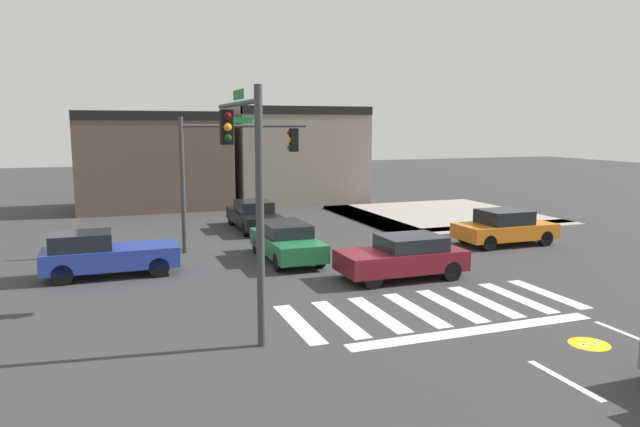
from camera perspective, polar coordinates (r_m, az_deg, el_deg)
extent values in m
plane|color=#353538|center=(20.61, 4.43, -5.50)|extent=(120.00, 120.00, 0.00)
cube|color=silver|center=(15.22, -2.10, -10.58)|extent=(0.47, 3.17, 0.01)
cube|color=silver|center=(15.58, 1.87, -10.13)|extent=(0.47, 3.17, 0.01)
cube|color=silver|center=(16.01, 5.64, -9.65)|extent=(0.47, 3.17, 0.01)
cube|color=silver|center=(16.50, 9.19, -9.15)|extent=(0.47, 3.17, 0.01)
cube|color=silver|center=(17.06, 12.51, -8.66)|extent=(0.47, 3.17, 0.01)
cube|color=silver|center=(17.66, 15.60, -8.18)|extent=(0.47, 3.17, 0.01)
cube|color=silver|center=(18.32, 18.47, -7.70)|extent=(0.47, 3.17, 0.01)
cube|color=silver|center=(19.02, 21.13, -7.25)|extent=(0.47, 3.17, 0.01)
cube|color=white|center=(15.18, 14.81, -10.91)|extent=(6.80, 0.50, 0.01)
cube|color=white|center=(13.02, 22.59, -14.65)|extent=(0.16, 2.00, 0.01)
cylinder|color=yellow|center=(15.19, 24.63, -11.42)|extent=(0.93, 0.93, 0.01)
cylinder|color=white|center=(15.04, 24.05, -11.56)|extent=(0.15, 0.15, 0.00)
cylinder|color=white|center=(15.33, 25.20, -11.26)|extent=(0.15, 0.15, 0.00)
cube|color=white|center=(15.18, 24.63, -11.41)|extent=(0.42, 0.04, 0.00)
cube|color=#9E998E|center=(29.51, 16.26, -1.41)|extent=(10.00, 1.60, 0.15)
cube|color=#9E998E|center=(31.48, 4.87, -0.49)|extent=(1.60, 10.00, 0.15)
cube|color=#9E998E|center=(33.44, 11.41, -0.10)|extent=(10.00, 10.00, 0.15)
cube|color=brown|center=(37.15, -15.84, 4.97)|extent=(8.82, 5.60, 5.80)
cube|color=black|center=(34.50, -15.69, 9.14)|extent=(8.82, 0.50, 0.50)
cube|color=gray|center=(39.42, -2.59, 5.74)|extent=(8.33, 6.76, 6.16)
cube|color=black|center=(36.37, -1.10, 9.98)|extent=(8.33, 0.50, 0.50)
cylinder|color=#383A3D|center=(23.53, -13.16, 2.63)|extent=(0.18, 0.18, 5.33)
cylinder|color=#383A3D|center=(23.85, -7.25, 8.42)|extent=(5.06, 0.12, 0.12)
cube|color=black|center=(24.38, -2.56, 7.13)|extent=(0.32, 0.32, 0.95)
sphere|color=#470A0A|center=(24.33, -2.95, 7.82)|extent=(0.22, 0.22, 0.22)
sphere|color=orange|center=(24.33, -2.95, 7.12)|extent=(0.22, 0.22, 0.22)
sphere|color=#0C3814|center=(24.34, -2.94, 6.43)|extent=(0.22, 0.22, 0.22)
cube|color=#197233|center=(23.79, -7.86, 8.94)|extent=(1.10, 0.03, 0.24)
cylinder|color=#383A3D|center=(13.09, -5.83, -0.54)|extent=(0.18, 0.18, 5.86)
cylinder|color=#383A3D|center=(15.08, -8.07, 10.46)|extent=(0.12, 4.39, 0.12)
cube|color=black|center=(16.43, -9.05, 8.26)|extent=(0.32, 0.32, 0.95)
sphere|color=#470A0A|center=(16.26, -8.96, 9.30)|extent=(0.22, 0.22, 0.22)
sphere|color=orange|center=(16.26, -8.93, 8.26)|extent=(0.22, 0.22, 0.22)
sphere|color=#0C3814|center=(16.26, -8.91, 7.22)|extent=(0.22, 0.22, 0.22)
cube|color=#197233|center=(14.87, -7.91, 11.34)|extent=(0.03, 1.10, 0.24)
cube|color=#23389E|center=(20.89, -19.58, -3.99)|extent=(4.33, 1.72, 0.67)
cube|color=black|center=(20.79, -22.16, -2.48)|extent=(1.91, 1.51, 0.55)
cylinder|color=black|center=(21.74, -15.68, -4.15)|extent=(0.67, 0.22, 0.67)
cylinder|color=black|center=(20.28, -15.34, -5.04)|extent=(0.67, 0.22, 0.67)
cylinder|color=black|center=(21.74, -23.45, -4.54)|extent=(0.67, 0.22, 0.67)
cylinder|color=black|center=(20.28, -23.69, -5.46)|extent=(0.67, 0.22, 0.67)
cube|color=maroon|center=(19.53, 7.84, -4.48)|extent=(4.11, 1.88, 0.66)
cube|color=black|center=(19.58, 8.80, -2.79)|extent=(2.00, 1.66, 0.46)
cylinder|color=black|center=(18.27, 5.14, -6.29)|extent=(0.65, 0.22, 0.65)
cylinder|color=black|center=(19.74, 3.08, -5.15)|extent=(0.65, 0.22, 0.65)
cylinder|color=black|center=(19.59, 12.60, -5.45)|extent=(0.65, 0.22, 0.65)
cylinder|color=black|center=(20.97, 10.15, -4.46)|extent=(0.65, 0.22, 0.65)
cube|color=orange|center=(26.02, 17.44, -1.59)|extent=(4.11, 1.95, 0.61)
cube|color=black|center=(25.90, 17.41, -0.30)|extent=(1.90, 1.72, 0.57)
cylinder|color=black|center=(27.59, 18.64, -1.67)|extent=(0.64, 0.22, 0.64)
cylinder|color=black|center=(26.29, 20.99, -2.27)|extent=(0.64, 0.22, 0.64)
cylinder|color=black|center=(25.95, 13.80, -2.08)|extent=(0.64, 0.22, 0.64)
cylinder|color=black|center=(24.56, 16.04, -2.76)|extent=(0.64, 0.22, 0.64)
cube|color=black|center=(28.60, -6.45, -0.40)|extent=(1.76, 4.77, 0.59)
cube|color=black|center=(28.46, -6.44, 0.70)|extent=(1.54, 2.01, 0.53)
cylinder|color=black|center=(27.28, -4.07, -1.36)|extent=(0.22, 0.63, 0.63)
cylinder|color=black|center=(26.91, -7.21, -1.54)|extent=(0.22, 0.63, 0.63)
cylinder|color=black|center=(30.37, -5.75, -0.37)|extent=(0.22, 0.63, 0.63)
cylinder|color=black|center=(30.04, -8.59, -0.52)|extent=(0.22, 0.63, 0.63)
cube|color=#1E6638|center=(22.00, -3.23, -3.00)|extent=(1.77, 4.49, 0.63)
cube|color=black|center=(22.12, -3.42, -1.49)|extent=(1.55, 2.32, 0.47)
cylinder|color=black|center=(20.88, 0.03, -4.40)|extent=(0.22, 0.63, 0.63)
cylinder|color=black|center=(20.42, -4.07, -4.72)|extent=(0.22, 0.63, 0.63)
cylinder|color=black|center=(23.71, -2.51, -2.85)|extent=(0.22, 0.63, 0.63)
cylinder|color=black|center=(23.30, -6.14, -3.09)|extent=(0.22, 0.63, 0.63)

